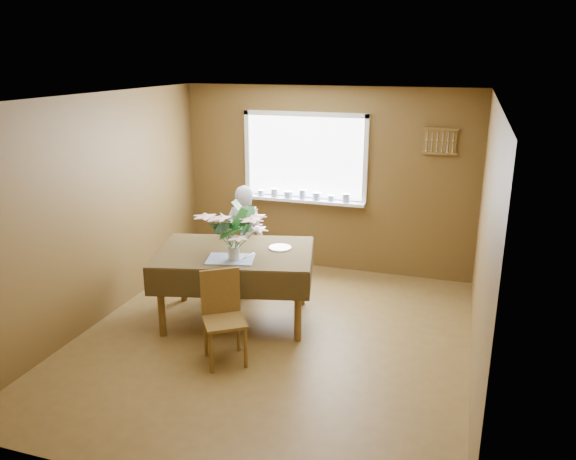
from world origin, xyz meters
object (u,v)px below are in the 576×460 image
(seated_woman, at_px, (245,240))
(flower_bouquet, at_px, (233,229))
(dining_table, at_px, (235,259))
(chair_far, at_px, (247,253))
(chair_near, at_px, (223,312))

(seated_woman, xyz_separation_m, flower_bouquet, (0.29, -1.02, 0.47))
(dining_table, relative_size, seated_woman, 1.39)
(chair_far, xyz_separation_m, chair_near, (0.41, -1.66, 0.01))
(dining_table, xyz_separation_m, chair_far, (-0.19, 0.83, -0.23))
(chair_near, relative_size, flower_bouquet, 1.48)
(chair_far, distance_m, flower_bouquet, 1.32)
(seated_woman, height_order, flower_bouquet, seated_woman)
(chair_far, distance_m, seated_woman, 0.21)
(chair_far, bearing_deg, chair_near, 79.45)
(chair_far, xyz_separation_m, flower_bouquet, (0.30, -1.09, 0.67))
(dining_table, bearing_deg, chair_far, 89.49)
(dining_table, relative_size, flower_bouquet, 3.15)
(dining_table, height_order, seated_woman, seated_woman)
(dining_table, bearing_deg, chair_near, -89.04)
(dining_table, xyz_separation_m, seated_woman, (-0.18, 0.76, -0.03))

